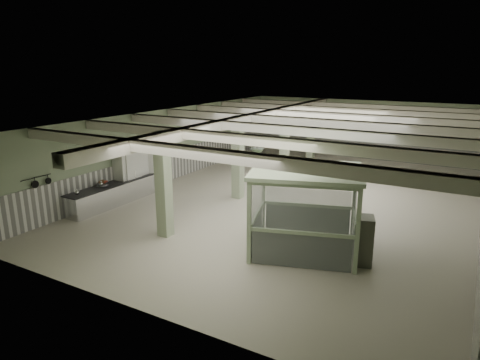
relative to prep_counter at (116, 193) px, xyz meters
The scene contains 33 objects.
floor 7.86m from the prep_counter, 33.50° to the left, with size 20.00×20.00×0.00m, color beige.
ceiling 8.45m from the prep_counter, 33.50° to the left, with size 14.00×20.00×0.02m, color beige.
wall_back 15.81m from the prep_counter, 65.47° to the left, with size 14.00×0.02×3.60m, color #9CB08C.
wall_front 8.76m from the prep_counter, 40.93° to the right, with size 14.00×0.02×3.60m, color #9CB08C.
wall_left 4.55m from the prep_counter, 96.07° to the left, with size 0.02×20.00×3.60m, color #9CB08C.
wainscot_left 4.36m from the prep_counter, 95.74° to the left, with size 0.05×19.90×1.50m, color white.
wainscot_back 15.73m from the prep_counter, 65.43° to the left, with size 13.90×0.05×1.50m, color white.
girder 6.60m from the prep_counter, 46.97° to the left, with size 0.45×19.90×0.40m, color silver.
beam_a 7.85m from the prep_counter, 25.87° to the right, with size 13.90×0.35×0.32m, color silver.
beam_b 7.21m from the prep_counter, ahead, with size 13.90×0.35×0.32m, color silver.
beam_c 7.41m from the prep_counter, 15.62° to the left, with size 13.90×0.35×0.32m, color silver.
beam_d 8.38m from the prep_counter, 33.50° to the left, with size 13.90×0.35×0.32m, color silver.
beam_e 9.91m from the prep_counter, 46.23° to the left, with size 13.90×0.35×0.32m, color silver.
beam_f 11.77m from the prep_counter, 54.97° to the left, with size 13.90×0.35×0.32m, color silver.
beam_g 13.84m from the prep_counter, 61.06° to the left, with size 13.90×0.35×0.32m, color silver.
column_a 4.57m from the prep_counter, 22.48° to the right, with size 0.42×0.42×3.60m, color #9CAD8B.
column_b 5.40m from the prep_counter, 39.48° to the left, with size 0.42×0.42×3.60m, color #9CAD8B.
column_c 9.35m from the prep_counter, 64.12° to the left, with size 0.42×0.42×3.60m, color #9CAD8B.
column_d 13.04m from the prep_counter, 71.86° to the left, with size 0.42×0.42×3.60m, color #9CAD8B.
hook_rail 3.58m from the prep_counter, 96.80° to the right, with size 0.02×0.02×1.20m, color black.
pendant_front 7.53m from the prep_counter, ahead, with size 0.44×0.44×0.22m, color #2C392B.
pendant_mid 8.92m from the prep_counter, 34.44° to the left, with size 0.44×0.44×0.22m, color #2C392B.
pendant_back 12.36m from the prep_counter, 54.39° to the left, with size 0.44×0.44×0.22m, color #2C392B.
prep_counter is the anchor object (origin of this frame).
pitcher_near 0.89m from the prep_counter, 94.73° to the right, with size 0.17×0.19×0.24m, color silver, non-canonical shape.
pitcher_far 2.02m from the prep_counter, 89.83° to the right, with size 0.16×0.19×0.24m, color silver, non-canonical shape.
veg_colander 0.81m from the prep_counter, 101.07° to the right, with size 0.49×0.49×0.22m, color #444349, non-canonical shape.
orange_bowl 1.97m from the prep_counter, 91.51° to the left, with size 0.28×0.28×0.10m, color #B2B2B7.
skillet_near 3.59m from the prep_counter, 95.75° to the right, with size 0.28×0.28×0.04m, color black.
skillet_far 3.09m from the prep_counter, 96.82° to the right, with size 0.24×0.24×0.03m, color black.
walkin_cooler 1.63m from the prep_counter, 93.19° to the left, with size 1.10×2.36×2.16m.
guard_booth 8.77m from the prep_counter, ahead, with size 3.97×3.63×2.65m.
filing_cabinet 10.53m from the prep_counter, ahead, with size 0.47×0.67×1.46m, color #4E5144.
Camera 1 is at (6.54, -16.71, 5.71)m, focal length 32.00 mm.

